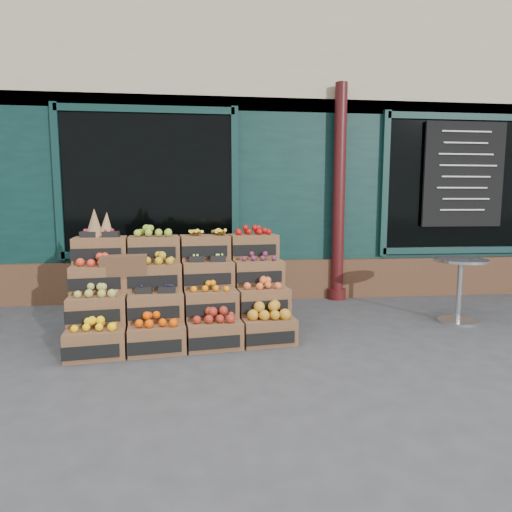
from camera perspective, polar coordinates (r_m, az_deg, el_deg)
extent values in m
plane|color=#38383A|center=(4.53, 3.57, -11.79)|extent=(60.00, 60.00, 0.00)
cube|color=black|center=(9.50, -1.87, 12.73)|extent=(12.00, 6.00, 4.80)
cube|color=#C1B28C|center=(6.95, 0.21, 26.71)|extent=(12.00, 0.18, 2.00)
cube|color=black|center=(6.52, 0.23, 7.39)|extent=(12.00, 0.12, 3.00)
cube|color=#4D301E|center=(6.55, 0.30, -3.16)|extent=(12.00, 0.18, 0.60)
cube|color=black|center=(6.47, -14.12, 9.40)|extent=(2.40, 0.06, 2.00)
cube|color=black|center=(7.53, 25.58, 8.56)|extent=(2.40, 0.06, 2.00)
cylinder|color=#3D0E0E|center=(6.57, 11.00, 8.13)|extent=(0.18, 0.18, 3.20)
cube|color=black|center=(7.47, 25.97, 9.72)|extent=(1.30, 0.04, 1.60)
cube|color=brown|center=(4.45, -20.54, -10.75)|extent=(0.59, 0.45, 0.27)
cube|color=black|center=(4.27, -20.85, -11.92)|extent=(0.50, 0.08, 0.12)
cube|color=#F8BB08|center=(4.40, -20.64, -8.50)|extent=(0.47, 0.34, 0.09)
cube|color=brown|center=(4.42, -13.06, -10.62)|extent=(0.59, 0.45, 0.27)
cube|color=black|center=(4.23, -13.01, -11.80)|extent=(0.50, 0.08, 0.12)
cube|color=#E34500|center=(4.36, -13.13, -8.29)|extent=(0.47, 0.34, 0.10)
cube|color=brown|center=(4.45, -5.59, -10.31)|extent=(0.59, 0.45, 0.27)
cube|color=black|center=(4.27, -5.20, -11.46)|extent=(0.50, 0.08, 0.12)
cube|color=maroon|center=(4.40, -5.62, -7.96)|extent=(0.47, 0.34, 0.10)
cube|color=brown|center=(4.56, 1.61, -9.85)|extent=(0.59, 0.45, 0.27)
cube|color=black|center=(4.39, 2.32, -10.93)|extent=(0.50, 0.08, 0.12)
cube|color=#B97819|center=(4.51, 1.62, -7.40)|extent=(0.47, 0.34, 0.13)
cube|color=brown|center=(4.60, -20.35, -6.62)|extent=(0.59, 0.45, 0.27)
cube|color=black|center=(4.41, -20.63, -7.58)|extent=(0.50, 0.08, 0.12)
cube|color=#9E9941|center=(4.56, -20.45, -4.38)|extent=(0.47, 0.34, 0.09)
cube|color=brown|center=(4.57, -13.19, -6.46)|extent=(0.59, 0.45, 0.27)
cube|color=black|center=(4.38, -13.15, -7.42)|extent=(0.50, 0.08, 0.12)
cube|color=#1C1743|center=(4.53, -13.25, -4.58)|extent=(0.47, 0.34, 0.03)
cube|color=brown|center=(4.60, -6.05, -6.20)|extent=(0.59, 0.45, 0.27)
cube|color=black|center=(4.41, -5.69, -7.14)|extent=(0.50, 0.08, 0.12)
cube|color=orange|center=(4.57, -6.07, -4.07)|extent=(0.47, 0.34, 0.07)
cube|color=brown|center=(4.71, 0.87, -5.86)|extent=(0.59, 0.45, 0.27)
cube|color=black|center=(4.53, 1.52, -6.75)|extent=(0.50, 0.08, 0.12)
cube|color=#DA5828|center=(4.67, 0.88, -3.69)|extent=(0.47, 0.34, 0.09)
cube|color=brown|center=(4.77, -20.17, -2.77)|extent=(0.59, 0.45, 0.27)
cube|color=black|center=(4.58, -20.44, -3.53)|extent=(0.50, 0.08, 0.12)
cube|color=red|center=(4.74, -20.27, -0.58)|extent=(0.47, 0.34, 0.09)
cube|color=brown|center=(4.74, -13.31, -2.58)|extent=(0.59, 0.45, 0.27)
cube|color=black|center=(4.54, -13.28, -3.35)|extent=(0.50, 0.08, 0.12)
cube|color=#B68A18|center=(4.71, -13.38, -0.38)|extent=(0.47, 0.34, 0.09)
cube|color=brown|center=(4.77, -6.46, -2.37)|extent=(0.59, 0.45, 0.27)
cube|color=black|center=(4.58, -6.13, -3.11)|extent=(0.50, 0.08, 0.12)
cube|color=#A5D75C|center=(4.75, -6.49, -0.55)|extent=(0.47, 0.34, 0.03)
cube|color=brown|center=(4.88, 0.19, -2.12)|extent=(0.59, 0.45, 0.27)
cube|color=black|center=(4.69, 0.79, -2.84)|extent=(0.50, 0.08, 0.12)
cube|color=#561D38|center=(4.85, 0.20, -0.12)|extent=(0.47, 0.34, 0.07)
cube|color=brown|center=(4.96, -20.01, 0.80)|extent=(0.59, 0.45, 0.27)
cube|color=black|center=(4.77, -20.26, 0.22)|extent=(0.50, 0.08, 0.12)
cube|color=#AA1E2E|center=(4.95, -20.08, 2.59)|extent=(0.47, 0.34, 0.04)
cube|color=brown|center=(4.93, -13.42, 1.00)|extent=(0.59, 0.45, 0.27)
cube|color=black|center=(4.73, -13.40, 0.42)|extent=(0.50, 0.08, 0.12)
cube|color=olive|center=(4.92, -13.48, 3.13)|extent=(0.47, 0.34, 0.09)
cube|color=brown|center=(4.97, -6.84, 1.19)|extent=(0.59, 0.45, 0.27)
cube|color=black|center=(4.77, -6.55, 0.62)|extent=(0.50, 0.08, 0.12)
cube|color=gold|center=(4.95, -6.87, 3.25)|extent=(0.47, 0.34, 0.08)
cube|color=brown|center=(5.07, -0.43, 1.35)|extent=(0.59, 0.45, 0.27)
cube|color=black|center=(4.87, 0.11, 0.80)|extent=(0.50, 0.08, 0.12)
cube|color=#9D0D09|center=(5.05, -0.43, 3.36)|extent=(0.47, 0.34, 0.08)
cube|color=#4D301E|center=(4.65, -9.53, -9.63)|extent=(2.29, 0.66, 0.27)
cube|color=#4D301E|center=(4.83, -9.77, -7.29)|extent=(2.29, 0.66, 0.55)
cube|color=#4D301E|center=(5.03, -9.98, -5.13)|extent=(2.29, 0.66, 0.82)
cone|color=olive|center=(4.95, -20.75, 4.19)|extent=(0.19, 0.19, 0.32)
cone|color=olive|center=(4.97, -19.32, 4.01)|extent=(0.17, 0.17, 0.27)
cube|color=brown|center=(4.84, -16.82, -9.42)|extent=(0.49, 0.36, 0.23)
cube|color=#4D301E|center=(4.78, -16.92, -6.75)|extent=(0.49, 0.36, 0.23)
cube|color=brown|center=(4.73, -17.02, -4.03)|extent=(0.49, 0.36, 0.23)
cube|color=#4D301E|center=(4.70, -17.12, -1.25)|extent=(0.49, 0.36, 0.23)
cylinder|color=silver|center=(5.90, 25.26, -7.84)|extent=(0.46, 0.46, 0.03)
cylinder|color=silver|center=(5.82, 25.45, -4.29)|extent=(0.06, 0.06, 0.75)
cylinder|color=silver|center=(5.76, 25.65, -0.51)|extent=(0.63, 0.63, 0.03)
imported|color=#175229|center=(7.06, -11.19, 3.24)|extent=(0.76, 0.53, 2.02)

